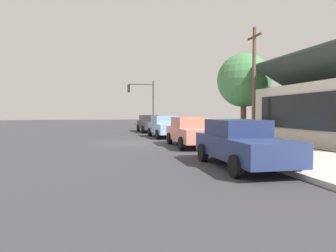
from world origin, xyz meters
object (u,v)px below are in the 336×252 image
Objects in this scene: car_skyblue at (165,126)px; utility_pole_wooden at (254,81)px; car_navy at (241,143)px; fire_hydrant_red at (208,136)px; car_coral at (190,131)px; traffic_light_main at (143,97)px; car_charcoal at (149,123)px; shade_tree at (244,81)px.

utility_pole_wooden is at bearing 57.30° from car_skyblue.
utility_pole_wooden is (-9.27, 5.43, 3.11)m from car_navy.
fire_hydrant_red is at bearing -61.34° from utility_pole_wooden.
car_coral is 16.42m from traffic_light_main.
car_charcoal is 11.48m from utility_pole_wooden.
car_charcoal is at bearing 0.93° from traffic_light_main.
utility_pole_wooden is (13.25, 5.66, 0.44)m from traffic_light_main.
car_charcoal is 1.08× the size of car_skyblue.
car_coral is at bearing -61.01° from utility_pole_wooden.
traffic_light_main is at bearing 179.53° from car_charcoal.
car_charcoal is 0.92× the size of traffic_light_main.
car_coral is (12.47, 0.29, -0.00)m from car_charcoal.
shade_tree reaches higher than car_coral.
traffic_light_main reaches higher than car_skyblue.
fire_hydrant_red is (-0.75, 1.31, -0.32)m from car_coral.
car_charcoal is at bearing -149.56° from utility_pole_wooden.
car_coral is 6.72× the size of fire_hydrant_red.
car_charcoal is 6.37m from car_skyblue.
traffic_light_main is at bearing -146.55° from shade_tree.
car_skyblue is 0.85× the size of traffic_light_main.
car_coral is at bearing -1.33° from car_skyblue.
utility_pole_wooden is 5.71m from fire_hydrant_red.
car_coral is at bearing 179.86° from car_navy.
car_skyblue is at bearing -177.80° from car_coral.
car_skyblue is 5.54m from fire_hydrant_red.
traffic_light_main is at bearing 178.79° from car_skyblue.
fire_hydrant_red is (15.44, 1.66, -2.99)m from traffic_light_main.
shade_tree is 8.31m from fire_hydrant_red.
car_navy is 6.76× the size of fire_hydrant_red.
traffic_light_main is (-22.53, -0.23, 2.68)m from car_navy.
traffic_light_main is (-9.94, -6.57, -0.84)m from shade_tree.
utility_pole_wooden is at bearing 120.02° from car_coral.
car_charcoal is 11.83m from fire_hydrant_red.
car_navy is at bearing 0.60° from traffic_light_main.
car_charcoal is 1.00× the size of car_navy.
car_skyblue is 6.10m from car_coral.
utility_pole_wooden reaches higher than car_navy.
utility_pole_wooden reaches higher than shade_tree.
car_skyblue is 12.44m from car_navy.
car_charcoal is 18.80m from car_navy.
car_charcoal is 4.59m from traffic_light_main.
car_navy is 0.74× the size of shade_tree.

